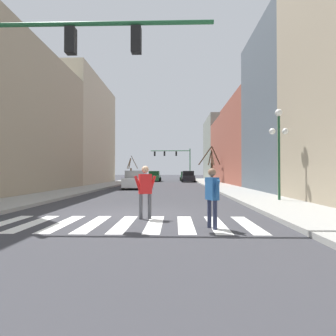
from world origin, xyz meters
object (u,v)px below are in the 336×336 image
at_px(street_lamp_right_corner, 279,136).
at_px(traffic_signal_far, 175,157).
at_px(car_parked_left_near, 154,177).
at_px(pedestrian_on_right_sidewalk, 145,187).
at_px(pedestrian_on_left_sidewalk, 212,193).
at_px(car_driving_toward_lane, 188,177).
at_px(traffic_signal_near, 57,68).
at_px(car_at_intersection, 136,180).
at_px(street_tree_left_near, 131,169).
at_px(street_tree_left_far, 211,165).
at_px(car_parked_left_far, 186,176).

bearing_deg(street_lamp_right_corner, traffic_signal_far, 97.98).
height_order(car_parked_left_near, pedestrian_on_right_sidewalk, pedestrian_on_right_sidewalk).
height_order(car_parked_left_near, pedestrian_on_left_sidewalk, car_parked_left_near).
relative_size(car_parked_left_near, pedestrian_on_left_sidewalk, 3.00).
bearing_deg(car_driving_toward_lane, traffic_signal_near, 169.33).
xyz_separation_m(car_at_intersection, street_tree_left_near, (-4.08, 21.00, 1.18)).
bearing_deg(traffic_signal_near, traffic_signal_far, 84.63).
bearing_deg(pedestrian_on_right_sidewalk, traffic_signal_near, -16.67).
bearing_deg(street_tree_left_far, street_tree_left_near, 138.20).
distance_m(street_lamp_right_corner, pedestrian_on_right_sidewalk, 7.93).
relative_size(car_parked_left_near, car_parked_left_far, 1.06).
distance_m(car_at_intersection, car_parked_left_far, 21.93).
relative_size(car_parked_left_far, street_tree_left_far, 0.97).
height_order(traffic_signal_far, street_tree_left_far, traffic_signal_far).
distance_m(street_lamp_right_corner, car_parked_left_far, 32.34).
bearing_deg(car_parked_left_far, car_at_intersection, 165.60).
bearing_deg(street_tree_left_near, car_parked_left_far, 1.44).
bearing_deg(car_driving_toward_lane, car_at_intersection, 160.30).
relative_size(street_lamp_right_corner, car_parked_left_far, 0.98).
bearing_deg(pedestrian_on_right_sidewalk, street_lamp_right_corner, -163.01).
relative_size(car_driving_toward_lane, street_tree_left_far, 0.90).
bearing_deg(traffic_signal_far, car_driving_toward_lane, -79.03).
height_order(traffic_signal_far, street_lamp_right_corner, traffic_signal_far).
distance_m(car_parked_left_near, street_tree_left_near, 5.57).
relative_size(car_parked_left_near, street_tree_left_far, 1.03).
xyz_separation_m(pedestrian_on_left_sidewalk, street_tree_left_far, (3.71, 26.77, 1.49)).
bearing_deg(pedestrian_on_left_sidewalk, street_tree_left_far, -32.37).
relative_size(traffic_signal_near, street_tree_left_far, 1.53).
distance_m(car_parked_left_near, car_parked_left_far, 6.25).
height_order(car_at_intersection, pedestrian_on_left_sidewalk, car_at_intersection).
bearing_deg(car_driving_toward_lane, car_parked_left_far, 0.58).
distance_m(car_parked_left_far, pedestrian_on_left_sidewalk, 38.02).
distance_m(pedestrian_on_right_sidewalk, street_tree_left_near, 36.98).
xyz_separation_m(street_lamp_right_corner, street_tree_left_far, (-0.42, 20.84, -0.86)).
height_order(traffic_signal_near, street_tree_left_near, traffic_signal_near).
relative_size(traffic_signal_far, pedestrian_on_left_sidewalk, 4.63).
relative_size(street_lamp_right_corner, pedestrian_on_right_sidewalk, 2.61).
height_order(car_parked_left_far, car_driving_toward_lane, car_driving_toward_lane).
distance_m(car_at_intersection, car_driving_toward_lane, 16.35).
relative_size(traffic_signal_near, pedestrian_on_left_sidewalk, 4.43).
relative_size(car_parked_left_near, car_driving_toward_lane, 1.15).
relative_size(pedestrian_on_left_sidewalk, street_tree_left_near, 0.39).
xyz_separation_m(car_parked_left_far, pedestrian_on_right_sidewalk, (-2.90, -36.61, 0.27)).
height_order(street_lamp_right_corner, car_driving_toward_lane, street_lamp_right_corner).
bearing_deg(car_parked_left_far, pedestrian_on_left_sidewalk, 178.59).
bearing_deg(traffic_signal_near, car_at_intersection, 88.85).
relative_size(traffic_signal_near, car_driving_toward_lane, 1.69).
relative_size(traffic_signal_near, car_parked_left_far, 1.57).
height_order(traffic_signal_near, street_tree_left_far, traffic_signal_near).
bearing_deg(street_tree_left_far, street_lamp_right_corner, -88.85).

